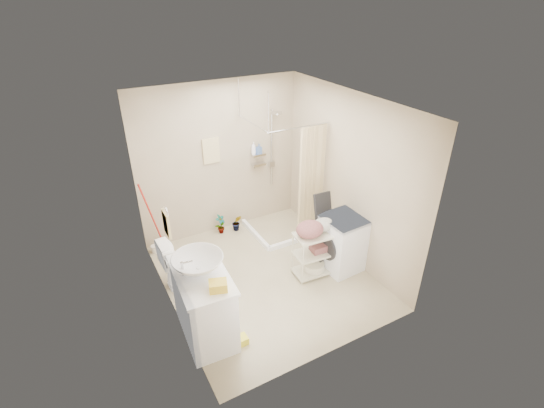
% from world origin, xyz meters
% --- Properties ---
extents(floor, '(3.20, 3.20, 0.00)m').
position_xyz_m(floor, '(0.00, 0.00, 0.00)').
color(floor, '#BCB18D').
rests_on(floor, ground).
extents(ceiling, '(2.80, 3.20, 0.04)m').
position_xyz_m(ceiling, '(0.00, 0.00, 2.60)').
color(ceiling, silver).
rests_on(ceiling, ground).
extents(wall_back, '(2.80, 0.04, 2.60)m').
position_xyz_m(wall_back, '(0.00, 1.60, 1.30)').
color(wall_back, '#BEAE93').
rests_on(wall_back, ground).
extents(wall_front, '(2.80, 0.04, 2.60)m').
position_xyz_m(wall_front, '(0.00, -1.60, 1.30)').
color(wall_front, '#BEAE93').
rests_on(wall_front, ground).
extents(wall_left, '(0.04, 3.20, 2.60)m').
position_xyz_m(wall_left, '(-1.40, 0.00, 1.30)').
color(wall_left, '#BEAE93').
rests_on(wall_left, ground).
extents(wall_right, '(0.04, 3.20, 2.60)m').
position_xyz_m(wall_right, '(1.40, 0.00, 1.30)').
color(wall_right, '#BEAE93').
rests_on(wall_right, ground).
extents(vanity, '(0.65, 1.08, 0.92)m').
position_xyz_m(vanity, '(-1.16, -0.59, 0.46)').
color(vanity, white).
rests_on(vanity, ground).
extents(sink, '(0.75, 0.75, 0.21)m').
position_xyz_m(sink, '(-1.17, -0.54, 1.02)').
color(sink, silver).
rests_on(sink, vanity).
extents(counter_basket, '(0.24, 0.21, 0.11)m').
position_xyz_m(counter_basket, '(-1.08, -0.95, 0.98)').
color(counter_basket, yellow).
rests_on(counter_basket, vanity).
extents(floor_basket, '(0.26, 0.20, 0.14)m').
position_xyz_m(floor_basket, '(-0.87, -0.97, 0.07)').
color(floor_basket, yellow).
rests_on(floor_basket, ground).
extents(toilet, '(0.75, 0.44, 0.75)m').
position_xyz_m(toilet, '(-1.04, 0.47, 0.38)').
color(toilet, white).
rests_on(toilet, ground).
extents(mop, '(0.16, 0.16, 1.30)m').
position_xyz_m(mop, '(-1.30, 1.42, 0.65)').
color(mop, red).
rests_on(mop, ground).
extents(potted_plant_a, '(0.23, 0.20, 0.36)m').
position_xyz_m(potted_plant_a, '(-0.13, 1.43, 0.18)').
color(potted_plant_a, brown).
rests_on(potted_plant_a, ground).
extents(potted_plant_b, '(0.21, 0.19, 0.31)m').
position_xyz_m(potted_plant_b, '(0.15, 1.39, 0.15)').
color(potted_plant_b, brown).
rests_on(potted_plant_b, ground).
extents(hanging_towel, '(0.28, 0.03, 0.42)m').
position_xyz_m(hanging_towel, '(-0.15, 1.58, 1.50)').
color(hanging_towel, beige).
rests_on(hanging_towel, wall_back).
extents(towel_ring, '(0.04, 0.22, 0.34)m').
position_xyz_m(towel_ring, '(-1.38, -0.20, 1.47)').
color(towel_ring, '#F6E298').
rests_on(towel_ring, wall_left).
extents(tp_holder, '(0.08, 0.12, 0.14)m').
position_xyz_m(tp_holder, '(-1.36, 0.05, 0.72)').
color(tp_holder, white).
rests_on(tp_holder, wall_left).
extents(shower, '(1.10, 1.10, 2.10)m').
position_xyz_m(shower, '(0.85, 1.05, 1.05)').
color(shower, white).
rests_on(shower, ground).
extents(shampoo_bottle_a, '(0.09, 0.09, 0.21)m').
position_xyz_m(shampoo_bottle_a, '(0.59, 1.54, 1.42)').
color(shampoo_bottle_a, white).
rests_on(shampoo_bottle_a, shower).
extents(shampoo_bottle_b, '(0.10, 0.10, 0.17)m').
position_xyz_m(shampoo_bottle_b, '(0.68, 1.51, 1.41)').
color(shampoo_bottle_b, '#4766A0').
rests_on(shampoo_bottle_b, shower).
extents(washing_machine, '(0.62, 0.64, 0.86)m').
position_xyz_m(washing_machine, '(1.14, -0.32, 0.43)').
color(washing_machine, white).
rests_on(washing_machine, ground).
extents(laundry_rack, '(0.64, 0.41, 0.85)m').
position_xyz_m(laundry_rack, '(0.67, -0.27, 0.42)').
color(laundry_rack, beige).
rests_on(laundry_rack, ground).
extents(ironing_board, '(0.35, 0.16, 1.19)m').
position_xyz_m(ironing_board, '(0.96, -0.10, 0.59)').
color(ironing_board, black).
rests_on(ironing_board, ground).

